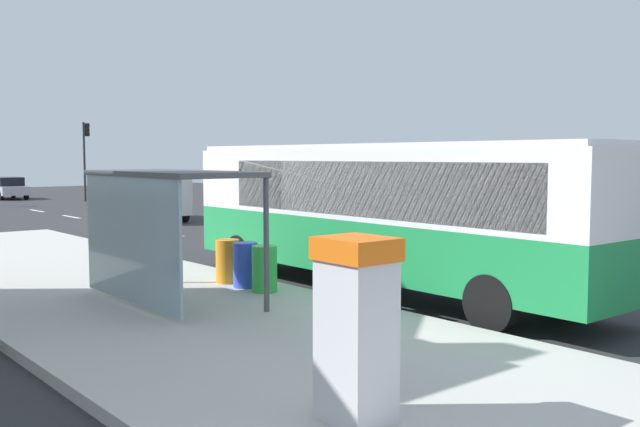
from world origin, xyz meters
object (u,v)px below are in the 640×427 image
Objects in this scene: bus at (383,208)px; recycling_bin_blue at (245,265)px; sedan_near at (7,188)px; bus_shelter at (156,202)px; traffic_light_near_side at (86,149)px; recycling_bin_orange at (228,261)px; ticket_machine at (356,328)px; recycling_bin_green at (264,269)px; white_van at (145,191)px.

bus is 11.60× the size of recycling_bin_blue.
bus_shelter is (-8.71, -39.57, 1.31)m from sedan_near.
traffic_light_near_side reaches higher than bus_shelter.
ticket_machine is at bearing -113.39° from recycling_bin_orange.
bus is 41.05m from sedan_near.
recycling_bin_blue is 0.24× the size of bus_shelter.
bus is 4.88m from bus_shelter.
bus_shelter reaches higher than sedan_near.
recycling_bin_green is (-2.49, 0.92, -1.19)m from bus.
recycling_bin_green is at bearing -90.00° from recycling_bin_orange.
white_van is 15.76m from traffic_light_near_side.
recycling_bin_blue is at bearing 90.00° from recycling_bin_green.
white_van reaches higher than sedan_near.
recycling_bin_green is at bearing 62.23° from ticket_machine.
traffic_light_near_side is at bearing 70.40° from bus_shelter.
recycling_bin_blue is 34.61m from traffic_light_near_side.
white_van reaches higher than recycling_bin_green.
sedan_near is 39.07m from recycling_bin_orange.
recycling_bin_orange is 0.18× the size of traffic_light_near_side.
recycling_bin_orange is at bearing -99.58° from sedan_near.
traffic_light_near_side is (9.70, 33.10, 2.78)m from recycling_bin_blue.
sedan_near is at bearing 80.59° from recycling_bin_blue.
sedan_near is 40.54m from bus_shelter.
white_van is at bearing 70.95° from recycling_bin_green.
bus is 11.60× the size of recycling_bin_green.
sedan_near is 2.28× the size of ticket_machine.
bus is 19.85m from white_van.
bus_shelter reaches higher than ticket_machine.
bus_shelter reaches higher than recycling_bin_orange.
recycling_bin_orange is at bearing 66.61° from ticket_machine.
sedan_near is 1.10× the size of bus_shelter.
bus_shelter is at bearing 80.16° from ticket_machine.
traffic_light_near_side reaches higher than recycling_bin_orange.
bus is 2.49× the size of sedan_near.
recycling_bin_blue is (0.00, 0.70, 0.00)m from recycling_bin_green.
recycling_bin_orange is at bearing 25.27° from bus_shelter.
bus is at bearing -20.20° from recycling_bin_green.
bus_shelter is at bearing -171.15° from recycling_bin_blue.
traffic_light_near_side is at bearing -62.42° from sedan_near.
sedan_near is (0.10, 21.39, -0.55)m from white_van.
traffic_light_near_side reaches higher than sedan_near.
sedan_near is 39.76m from recycling_bin_blue.
recycling_bin_green is at bearing -99.25° from sedan_near.
ticket_machine is at bearing -115.41° from recycling_bin_blue.
bus is 2.90m from recycling_bin_green.
recycling_bin_orange is (-6.40, -17.14, -0.69)m from white_van.
bus_shelter is at bearing 170.87° from recycling_bin_green.
bus_shelter is (-2.21, -1.04, 1.44)m from recycling_bin_orange.
white_van is (3.91, 19.45, -0.50)m from bus.
recycling_bin_green is 1.40m from recycling_bin_orange.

